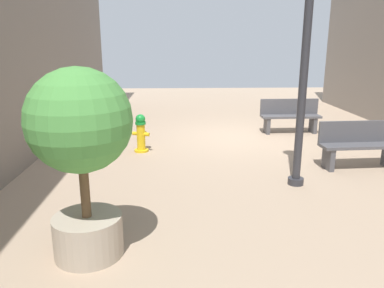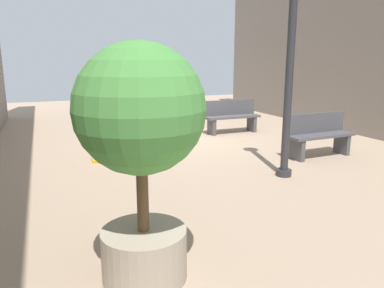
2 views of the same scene
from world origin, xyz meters
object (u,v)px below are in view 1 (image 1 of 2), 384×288
fire_hydrant (141,133)px  bench_far (359,144)px  street_lamp (308,25)px  bench_near (290,115)px  planter_tree (81,141)px

fire_hydrant → bench_far: bench_far is taller
street_lamp → bench_near: bearing=-104.8°
bench_far → planter_tree: planter_tree is taller
bench_near → bench_far: same height
planter_tree → bench_near: bearing=-124.4°
fire_hydrant → planter_tree: bearing=87.0°
fire_hydrant → bench_near: bearing=-156.2°
bench_near → planter_tree: size_ratio=0.74×
street_lamp → fire_hydrant: bearing=-37.3°
bench_far → street_lamp: size_ratio=0.36×
planter_tree → street_lamp: bearing=-145.7°
fire_hydrant → bench_near: bench_near is taller
street_lamp → planter_tree: bearing=34.3°
bench_near → planter_tree: bearing=55.6°
fire_hydrant → planter_tree: 4.58m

